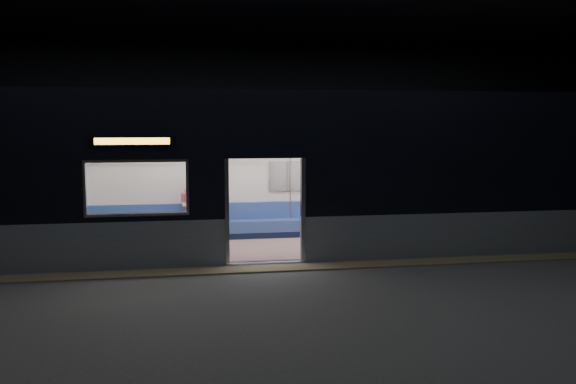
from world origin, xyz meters
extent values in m
cube|color=#47494C|center=(0.00, 0.00, -0.01)|extent=(24.00, 14.00, 0.01)
cube|color=black|center=(0.00, 6.98, 2.50)|extent=(24.00, 0.04, 5.00)
cube|color=black|center=(0.00, -6.98, 2.50)|extent=(24.00, 0.04, 5.00)
cube|color=#8C7F59|center=(0.00, 0.55, 0.01)|extent=(22.80, 0.50, 0.03)
cube|color=gray|center=(4.85, 1.06, 0.45)|extent=(8.30, 0.12, 0.90)
cube|color=black|center=(4.85, 1.06, 2.05)|extent=(8.30, 0.12, 2.30)
cube|color=black|center=(0.00, 1.06, 2.62)|extent=(1.40, 0.12, 1.15)
cube|color=#B7BABC|center=(-0.74, 1.06, 1.02)|extent=(0.08, 0.14, 2.05)
cube|color=#B7BABC|center=(0.74, 1.06, 1.02)|extent=(0.08, 0.14, 2.05)
cube|color=black|center=(-2.45, 0.98, 2.39)|extent=(1.50, 0.04, 0.18)
cube|color=#F3A71D|center=(-2.45, 0.97, 2.39)|extent=(1.34, 0.03, 0.12)
cube|color=silver|center=(0.00, 3.94, 1.60)|extent=(18.00, 0.12, 3.20)
cube|color=black|center=(0.00, 2.50, 3.28)|extent=(18.00, 3.00, 0.15)
cube|color=#825F5F|center=(0.00, 2.50, 0.02)|extent=(17.76, 2.76, 0.04)
cube|color=silver|center=(0.00, 2.50, 2.35)|extent=(17.76, 2.76, 0.10)
cube|color=#2C4F81|center=(0.00, 3.62, 0.24)|extent=(11.00, 0.48, 0.41)
cube|color=#2C4F81|center=(0.00, 3.81, 0.65)|extent=(11.00, 0.10, 0.40)
cube|color=#70525D|center=(-3.30, 1.41, 0.24)|extent=(4.40, 0.48, 0.41)
cube|color=#70525D|center=(3.30, 1.41, 0.24)|extent=(4.40, 0.48, 0.41)
cylinder|color=silver|center=(-0.95, 1.37, 1.17)|extent=(0.04, 0.04, 2.26)
cylinder|color=silver|center=(-0.95, 3.63, 1.17)|extent=(0.04, 0.04, 2.26)
cylinder|color=silver|center=(0.95, 1.37, 1.17)|extent=(0.04, 0.04, 2.26)
cylinder|color=silver|center=(0.95, 3.63, 1.17)|extent=(0.04, 0.04, 2.26)
cylinder|color=silver|center=(0.00, 3.58, 1.95)|extent=(11.00, 0.03, 0.03)
cube|color=black|center=(-1.43, 3.38, 0.54)|extent=(0.18, 0.50, 0.17)
cube|color=black|center=(-1.21, 3.38, 0.54)|extent=(0.18, 0.50, 0.17)
cylinder|color=black|center=(-1.43, 3.15, 0.26)|extent=(0.12, 0.12, 0.43)
cylinder|color=black|center=(-1.21, 3.15, 0.26)|extent=(0.12, 0.12, 0.43)
cube|color=#D6687B|center=(-1.32, 3.59, 0.56)|extent=(0.43, 0.24, 0.21)
cylinder|color=#D6687B|center=(-1.32, 3.62, 0.93)|extent=(0.46, 0.46, 0.56)
sphere|color=tan|center=(-1.32, 3.60, 1.33)|extent=(0.22, 0.22, 0.22)
sphere|color=black|center=(-1.32, 3.64, 1.37)|extent=(0.24, 0.24, 0.24)
cube|color=black|center=(-1.28, 3.30, 0.69)|extent=(0.32, 0.29, 0.14)
cube|color=white|center=(1.00, 3.85, 1.46)|extent=(0.94, 0.03, 0.61)
camera|label=1|loc=(-1.57, -10.47, 2.71)|focal=38.00mm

